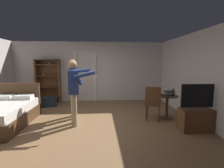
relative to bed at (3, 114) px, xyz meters
name	(u,v)px	position (x,y,z in m)	size (l,w,h in m)	color
ground_plane	(84,125)	(2.16, -0.16, -0.30)	(6.92, 6.92, 0.00)	olive
wall_back	(90,72)	(2.16, 2.73, 0.96)	(6.53, 0.12, 2.53)	silver
wall_right	(202,77)	(5.36, -0.16, 0.96)	(0.12, 5.90, 2.53)	silver
doorway_frame	(85,73)	(1.96, 2.65, 0.92)	(0.93, 0.08, 2.13)	white
bed	(3,114)	(0.00, 0.00, 0.00)	(1.32, 2.01, 1.02)	#4C331E
bookshelf	(48,79)	(0.45, 2.50, 0.67)	(0.97, 0.32, 1.80)	brown
tv_flatscreen	(199,117)	(5.00, -0.73, 0.05)	(0.97, 0.40, 1.16)	brown
side_table	(167,103)	(4.58, 0.22, 0.17)	(0.63, 0.63, 0.70)	brown
laptop	(167,94)	(4.57, 0.18, 0.45)	(0.42, 0.43, 0.15)	black
bottle_on_table	(173,93)	(4.72, 0.14, 0.49)	(0.06, 0.06, 0.22)	#232931
wooden_chair	(153,102)	(4.10, 0.04, 0.24)	(0.54, 0.54, 0.99)	brown
person_blue_shirt	(74,88)	(1.91, -0.12, 0.69)	(0.81, 0.62, 1.71)	tan
person_striped_shirt	(74,84)	(1.81, 0.50, 0.72)	(0.76, 0.63, 1.75)	gray
suitcase_dark	(40,102)	(0.33, 1.82, -0.13)	(0.47, 0.37, 0.34)	black
suitcase_small	(48,102)	(0.61, 1.85, -0.13)	(0.61, 0.36, 0.36)	#1E2D38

